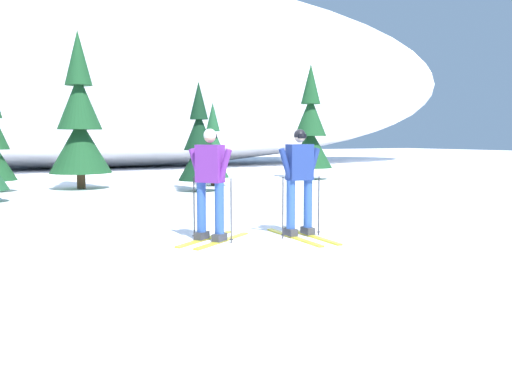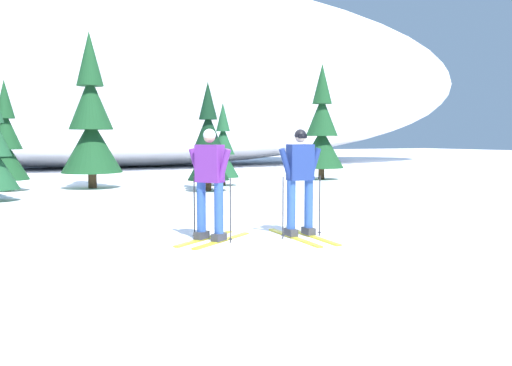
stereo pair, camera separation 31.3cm
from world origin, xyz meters
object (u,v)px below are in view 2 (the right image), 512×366
at_px(skier_navy_jacket, 300,180).
at_px(pine_tree_center_right, 208,145).
at_px(pine_tree_far_right, 322,131).
at_px(skier_purple_jacket, 210,182).
at_px(pine_tree_right, 223,151).
at_px(pine_tree_center_left, 6,145).
at_px(pine_tree_center, 91,123).

xyz_separation_m(skier_navy_jacket, pine_tree_center_right, (1.47, 8.29, 0.48)).
height_order(pine_tree_center_right, pine_tree_far_right, pine_tree_far_right).
distance_m(skier_purple_jacket, pine_tree_center_right, 8.57).
bearing_deg(pine_tree_far_right, skier_purple_jacket, -130.26).
bearing_deg(pine_tree_center_right, pine_tree_right, 54.12).
height_order(pine_tree_center_left, pine_tree_center, pine_tree_center).
bearing_deg(skier_purple_jacket, pine_tree_right, 66.45).
distance_m(skier_navy_jacket, pine_tree_center_right, 8.43).
distance_m(pine_tree_center, pine_tree_center_right, 4.21).
relative_size(skier_purple_jacket, pine_tree_center_left, 0.52).
xyz_separation_m(pine_tree_center_left, pine_tree_right, (7.01, -1.19, -0.25)).
xyz_separation_m(skier_purple_jacket, pine_tree_center, (-0.18, 10.64, 1.21)).
height_order(pine_tree_center_left, pine_tree_far_right, pine_tree_far_right).
height_order(pine_tree_center, pine_tree_right, pine_tree_center).
bearing_deg(pine_tree_center_right, pine_tree_center, 140.52).
relative_size(pine_tree_center_right, pine_tree_far_right, 0.74).
xyz_separation_m(skier_navy_jacket, skier_purple_jacket, (-1.54, 0.28, 0.01)).
bearing_deg(pine_tree_right, pine_tree_center, 167.28).
distance_m(pine_tree_center_right, pine_tree_far_right, 6.46).
xyz_separation_m(skier_purple_jacket, pine_tree_far_right, (8.93, 10.54, 0.99)).
bearing_deg(pine_tree_center, skier_navy_jacket, -81.02).
height_order(skier_navy_jacket, pine_tree_center, pine_tree_center).
relative_size(pine_tree_center_left, pine_tree_center, 0.68).
relative_size(pine_tree_center_left, pine_tree_right, 1.20).
relative_size(skier_navy_jacket, pine_tree_center, 0.35).
distance_m(pine_tree_center_left, pine_tree_center, 2.72).
xyz_separation_m(pine_tree_center_right, pine_tree_far_right, (5.91, 2.54, 0.51)).
relative_size(pine_tree_center_left, pine_tree_center_right, 1.02).
xyz_separation_m(skier_purple_jacket, pine_tree_center_left, (-2.80, 10.84, 0.50)).
xyz_separation_m(skier_navy_jacket, pine_tree_far_right, (7.39, 10.83, 0.99)).
bearing_deg(pine_tree_far_right, pine_tree_center_left, 178.54).
height_order(skier_navy_jacket, pine_tree_right, pine_tree_right).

